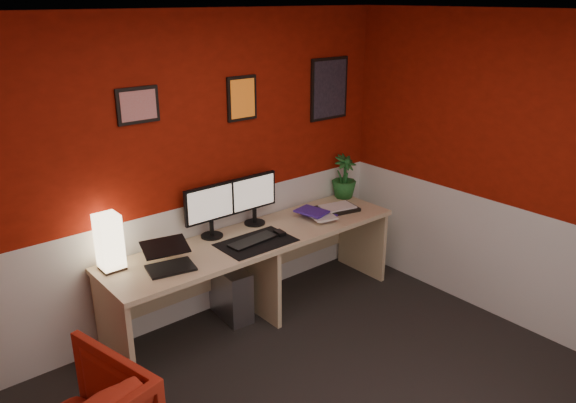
% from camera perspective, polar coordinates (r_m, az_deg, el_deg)
% --- Properties ---
extents(ceiling, '(4.00, 3.50, 0.01)m').
position_cam_1_polar(ceiling, '(2.87, 6.49, 18.45)').
color(ceiling, white).
rests_on(ceiling, ground).
extents(wall_back, '(4.00, 0.01, 2.50)m').
position_cam_1_polar(wall_back, '(4.48, -10.43, 2.56)').
color(wall_back, maroon).
rests_on(wall_back, ground).
extents(wall_right, '(0.01, 3.50, 2.50)m').
position_cam_1_polar(wall_right, '(4.71, 23.09, 2.14)').
color(wall_right, maroon).
rests_on(wall_right, ground).
extents(wainscot_back, '(4.00, 0.01, 1.00)m').
position_cam_1_polar(wainscot_back, '(4.75, -9.83, -6.10)').
color(wainscot_back, silver).
rests_on(wainscot_back, ground).
extents(wainscot_right, '(0.01, 3.50, 1.00)m').
position_cam_1_polar(wainscot_right, '(4.97, 21.88, -6.11)').
color(wainscot_right, silver).
rests_on(wainscot_right, ground).
extents(desk, '(2.60, 0.65, 0.73)m').
position_cam_1_polar(desk, '(4.76, -3.10, -7.55)').
color(desk, '#CCB383').
rests_on(desk, ground).
extents(shoji_lamp, '(0.16, 0.16, 0.40)m').
position_cam_1_polar(shoji_lamp, '(4.18, -17.70, -4.11)').
color(shoji_lamp, '#FFE5B2').
rests_on(shoji_lamp, desk).
extents(laptop, '(0.37, 0.29, 0.22)m').
position_cam_1_polar(laptop, '(4.11, -11.93, -5.36)').
color(laptop, black).
rests_on(laptop, desk).
extents(monitor_left, '(0.45, 0.06, 0.58)m').
position_cam_1_polar(monitor_left, '(4.52, -7.90, -0.19)').
color(monitor_left, black).
rests_on(monitor_left, desk).
extents(monitor_right, '(0.45, 0.06, 0.58)m').
position_cam_1_polar(monitor_right, '(4.75, -3.48, 0.97)').
color(monitor_right, black).
rests_on(monitor_right, desk).
extents(desk_mat, '(0.60, 0.38, 0.01)m').
position_cam_1_polar(desk_mat, '(4.48, -3.26, -4.18)').
color(desk_mat, black).
rests_on(desk_mat, desk).
extents(keyboard, '(0.43, 0.18, 0.02)m').
position_cam_1_polar(keyboard, '(4.49, -3.59, -4.00)').
color(keyboard, black).
rests_on(keyboard, desk_mat).
extents(mouse, '(0.07, 0.11, 0.03)m').
position_cam_1_polar(mouse, '(4.61, -0.85, -3.20)').
color(mouse, black).
rests_on(mouse, desk_mat).
extents(book_bottom, '(0.23, 0.29, 0.03)m').
position_cam_1_polar(book_bottom, '(4.93, 2.43, -1.70)').
color(book_bottom, '#392095').
rests_on(book_bottom, desk).
extents(book_middle, '(0.27, 0.33, 0.02)m').
position_cam_1_polar(book_middle, '(4.88, 2.28, -1.60)').
color(book_middle, silver).
rests_on(book_middle, book_bottom).
extents(book_top, '(0.25, 0.30, 0.03)m').
position_cam_1_polar(book_top, '(4.86, 1.74, -1.39)').
color(book_top, '#392095').
rests_on(book_top, book_middle).
extents(zen_tray, '(0.40, 0.32, 0.03)m').
position_cam_1_polar(zen_tray, '(5.16, 5.05, -0.73)').
color(zen_tray, black).
rests_on(zen_tray, desk).
extents(potted_plant, '(0.24, 0.24, 0.42)m').
position_cam_1_polar(potted_plant, '(5.44, 5.74, 2.53)').
color(potted_plant, '#19591E').
rests_on(potted_plant, desk).
extents(pc_tower, '(0.24, 0.47, 0.45)m').
position_cam_1_polar(pc_tower, '(4.83, -5.90, -9.12)').
color(pc_tower, '#99999E').
rests_on(pc_tower, ground).
extents(art_left, '(0.32, 0.02, 0.26)m').
position_cam_1_polar(art_left, '(4.17, -15.03, 9.43)').
color(art_left, red).
rests_on(art_left, wall_back).
extents(art_center, '(0.28, 0.02, 0.36)m').
position_cam_1_polar(art_center, '(4.62, -4.71, 10.41)').
color(art_center, orange).
rests_on(art_center, wall_back).
extents(art_right, '(0.44, 0.02, 0.56)m').
position_cam_1_polar(art_right, '(5.24, 4.20, 11.36)').
color(art_right, black).
rests_on(art_right, wall_back).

